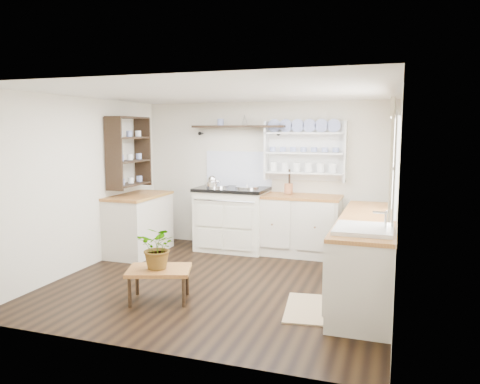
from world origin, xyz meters
The scene contains 19 objects.
floor centered at (0.00, 0.00, 0.00)m, with size 4.00×3.80×0.01m, color black.
wall_back centered at (0.00, 1.90, 1.15)m, with size 4.00×0.02×2.30m, color beige.
wall_right centered at (2.00, 0.00, 1.15)m, with size 0.02×3.80×2.30m, color beige.
wall_left centered at (-2.00, 0.00, 1.15)m, with size 0.02×3.80×2.30m, color beige.
ceiling centered at (0.00, 0.00, 2.30)m, with size 4.00×3.80×0.01m, color white.
window centered at (1.95, 0.15, 1.56)m, with size 0.08×1.55×1.22m.
aga_cooker centered at (-0.44, 1.57, 0.50)m, with size 1.10×0.76×1.01m.
back_cabinets centered at (0.60, 1.60, 0.46)m, with size 1.27×0.63×0.90m.
right_cabinets centered at (1.70, 0.10, 0.46)m, with size 0.62×2.43×0.90m.
belfast_sink centered at (1.70, -0.65, 0.80)m, with size 0.55×0.60×0.45m.
left_cabinets centered at (-1.70, 0.90, 0.46)m, with size 0.62×1.13×0.90m.
plate_rack centered at (0.65, 1.86, 1.56)m, with size 1.20×0.22×0.90m.
high_shelf centered at (-0.40, 1.78, 1.91)m, with size 1.50×0.29×0.16m.
left_shelving centered at (-1.84, 0.90, 1.55)m, with size 0.28×0.80×1.05m, color black.
kettle centered at (-0.72, 1.45, 1.05)m, with size 0.19×0.19×0.23m, color silver, non-canonical shape.
utensil_crock centered at (0.43, 1.68, 0.99)m, with size 0.13×0.13×0.15m, color #A5633C.
center_table centered at (-0.44, -0.81, 0.32)m, with size 0.79×0.68×0.37m.
potted_plant centered at (-0.44, -0.81, 0.60)m, with size 0.43×0.37×0.47m, color #3F7233.
floor_rug centered at (1.20, -0.53, 0.01)m, with size 0.55×0.85×0.02m, color #A07C5D.
Camera 1 is at (1.99, -5.21, 1.87)m, focal length 35.00 mm.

